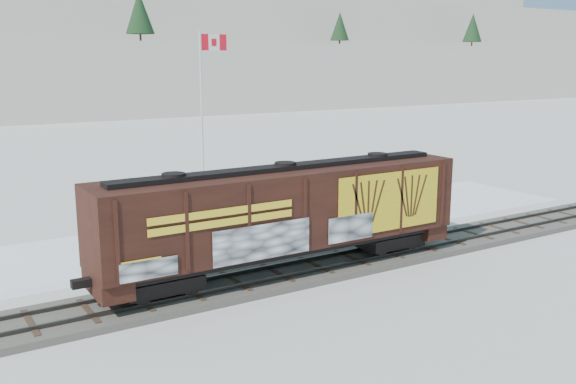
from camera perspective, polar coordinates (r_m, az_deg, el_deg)
ground at (r=29.84m, az=5.68°, el=-6.36°), size 500.00×500.00×0.00m
rail_track at (r=29.80m, az=5.69°, el=-6.09°), size 50.00×3.40×0.43m
parking_strip at (r=35.81m, az=-1.66°, el=-3.20°), size 40.00×8.00×0.03m
hopper_railcar at (r=27.06m, az=-0.23°, el=-1.75°), size 16.49×3.06×4.50m
flagpole at (r=41.55m, az=-7.46°, el=4.41°), size 2.30×0.90×10.98m
car_silver at (r=34.41m, az=-4.92°, el=-2.57°), size 4.45×2.14×1.47m
car_white at (r=33.49m, az=-2.56°, el=-2.80°), size 5.13×2.39×1.63m
car_dark at (r=36.47m, az=2.29°, el=-1.69°), size 5.53×3.26×1.50m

